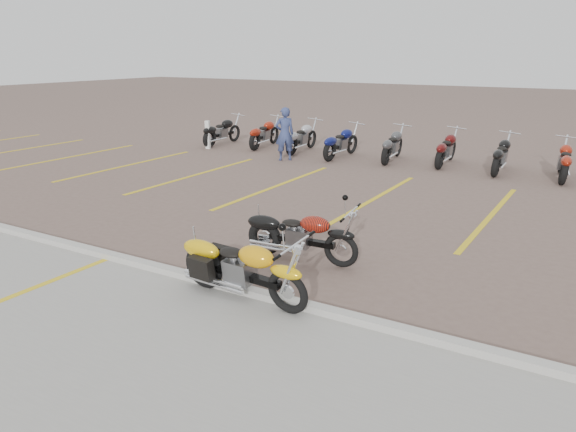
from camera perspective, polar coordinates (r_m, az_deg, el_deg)
name	(u,v)px	position (r m, az deg, el deg)	size (l,w,h in m)	color
ground	(286,249)	(10.05, -0.17, -3.32)	(100.00, 100.00, 0.00)	brown
concrete_apron	(81,364)	(6.95, -20.30, -13.93)	(60.00, 5.00, 0.01)	#9E9B93
curb	(217,284)	(8.49, -7.20, -6.84)	(60.00, 0.18, 0.12)	#ADAAA3
parking_stripes	(373,199)	(13.48, 8.63, 1.67)	(38.00, 5.50, 0.01)	gold
yellow_cruiser	(242,270)	(7.94, -4.70, -5.46)	(2.18, 0.37, 0.90)	black
flame_cruiser	(299,237)	(9.36, 1.16, -2.15)	(2.02, 0.33, 0.83)	black
person_a	(285,134)	(18.07, -0.34, 8.34)	(0.62, 0.41, 1.69)	navy
bollard	(208,135)	(20.52, -8.15, 8.18)	(0.15, 0.15, 1.00)	silver
bg_bike_row	(417,146)	(17.97, 12.96, 6.92)	(15.56, 2.02, 1.10)	black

